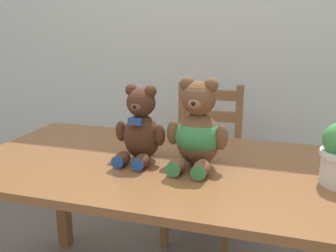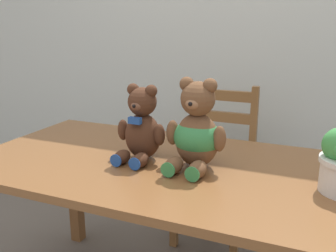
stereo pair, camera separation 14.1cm
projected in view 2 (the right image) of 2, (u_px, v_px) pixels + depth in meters
name	position (u px, v px, depth m)	size (l,w,h in m)	color
wall_back	(244.00, 12.00, 2.35)	(8.00, 0.04, 2.60)	silver
dining_table	(169.00, 184.00, 1.45)	(1.56, 0.81, 0.71)	brown
wooden_chair_behind	(217.00, 163.00, 2.17)	(0.39, 0.41, 0.88)	brown
teddy_bear_left	(141.00, 128.00, 1.45)	(0.21, 0.21, 0.30)	#472819
teddy_bear_right	(196.00, 132.00, 1.37)	(0.23, 0.24, 0.33)	brown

